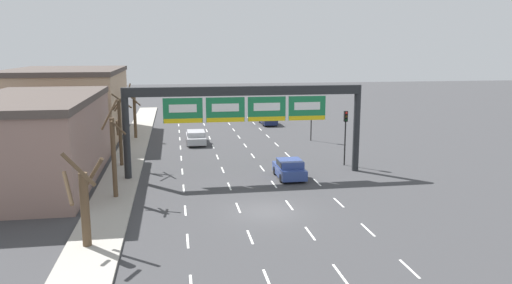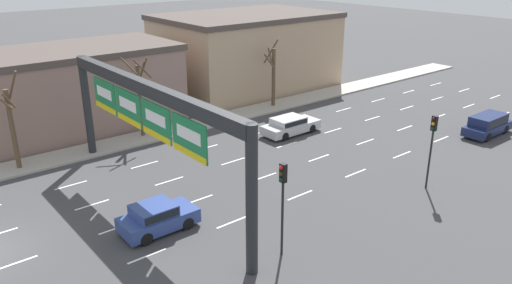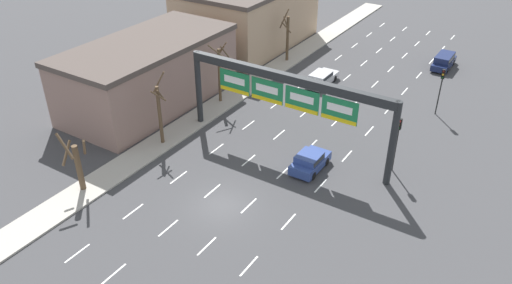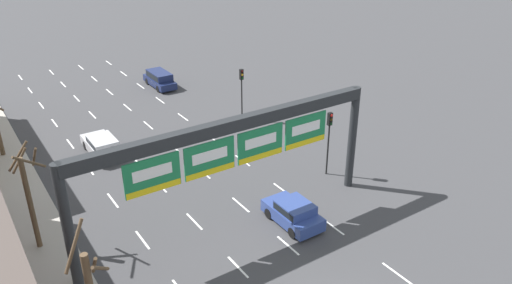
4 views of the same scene
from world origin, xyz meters
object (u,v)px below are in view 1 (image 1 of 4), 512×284
object	(u,v)px
tree_bare_third	(121,126)
suv_navy	(268,118)
tree_bare_closest	(134,111)
car_blue	(290,168)
sign_gantry	(246,106)
tree_bare_furthest	(84,201)
traffic_light_mid_block	(311,110)
traffic_light_near_gantry	(346,127)
car_silver	(196,137)
tree_bare_second	(114,152)

from	to	relation	value
tree_bare_third	suv_navy	bearing A→B (deg)	52.12
tree_bare_closest	car_blue	bearing A→B (deg)	-55.81
sign_gantry	tree_bare_furthest	world-z (taller)	sign_gantry
traffic_light_mid_block	tree_bare_closest	world-z (taller)	tree_bare_closest
sign_gantry	suv_navy	world-z (taller)	sign_gantry
suv_navy	tree_bare_furthest	size ratio (longest dim) A/B	0.95
traffic_light_mid_block	sign_gantry	bearing A→B (deg)	-123.74
traffic_light_near_gantry	tree_bare_furthest	world-z (taller)	tree_bare_furthest
tree_bare_furthest	car_silver	bearing A→B (deg)	76.12
car_blue	tree_bare_closest	world-z (taller)	tree_bare_closest
car_blue	traffic_light_near_gantry	bearing A→B (deg)	31.68
car_blue	tree_bare_closest	distance (m)	23.17
car_blue	car_silver	bearing A→B (deg)	113.02
traffic_light_near_gantry	traffic_light_mid_block	world-z (taller)	traffic_light_near_gantry
sign_gantry	tree_bare_furthest	size ratio (longest dim) A/B	3.75
traffic_light_near_gantry	tree_bare_closest	xyz separation A→B (m)	(-18.59, 15.59, -0.20)
traffic_light_mid_block	tree_bare_closest	distance (m)	19.27
car_blue	traffic_light_mid_block	bearing A→B (deg)	68.62
car_blue	car_silver	size ratio (longest dim) A/B	0.81
traffic_light_near_gantry	tree_bare_second	bearing A→B (deg)	-159.65
car_blue	traffic_light_near_gantry	distance (m)	7.10
tree_bare_third	car_blue	bearing A→B (deg)	-24.36
traffic_light_mid_block	tree_bare_closest	bearing A→B (deg)	167.96
sign_gantry	car_silver	xyz separation A→B (m)	(-3.30, 13.80, -4.79)
traffic_light_near_gantry	tree_bare_furthest	bearing A→B (deg)	-141.03
tree_bare_third	tree_bare_second	bearing A→B (deg)	-87.16
car_silver	traffic_light_mid_block	distance (m)	12.64
suv_navy	traffic_light_near_gantry	distance (m)	23.88
traffic_light_near_gantry	tree_bare_second	world-z (taller)	tree_bare_second
traffic_light_near_gantry	tree_bare_closest	bearing A→B (deg)	140.03
traffic_light_near_gantry	tree_bare_third	size ratio (longest dim) A/B	0.76
tree_bare_second	traffic_light_mid_block	bearing A→B (deg)	44.74
tree_bare_furthest	tree_bare_second	bearing A→B (deg)	86.38
sign_gantry	tree_bare_closest	bearing A→B (deg)	119.04
tree_bare_closest	traffic_light_mid_block	bearing A→B (deg)	-12.04
car_silver	tree_bare_second	distance (m)	19.70
suv_navy	tree_bare_third	xyz separation A→B (m)	(-16.50, -21.21, 2.56)
traffic_light_mid_block	tree_bare_closest	size ratio (longest dim) A/B	0.78
suv_navy	car_blue	bearing A→B (deg)	-97.18
sign_gantry	traffic_light_near_gantry	distance (m)	9.31
suv_navy	tree_bare_third	world-z (taller)	tree_bare_third
traffic_light_mid_block	tree_bare_second	bearing A→B (deg)	-135.26
tree_bare_second	tree_bare_furthest	bearing A→B (deg)	-93.62
car_silver	car_blue	bearing A→B (deg)	-66.98
sign_gantry	traffic_light_near_gantry	bearing A→B (deg)	12.86
traffic_light_near_gantry	tree_bare_furthest	xyz separation A→B (m)	(-18.79, -15.20, -0.87)
tree_bare_second	tree_bare_third	bearing A→B (deg)	92.84
car_silver	tree_bare_third	world-z (taller)	tree_bare_third
car_blue	tree_bare_closest	bearing A→B (deg)	124.19
suv_navy	traffic_light_mid_block	world-z (taller)	traffic_light_mid_block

